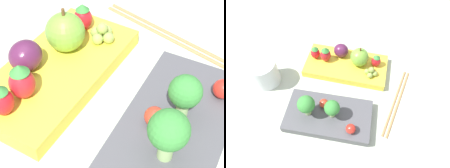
{
  "view_description": "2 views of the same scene",
  "coord_description": "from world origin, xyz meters",
  "views": [
    {
      "loc": [
        0.24,
        0.17,
        0.33
      ],
      "look_at": [
        -0.0,
        -0.0,
        0.03
      ],
      "focal_mm": 60.0,
      "sensor_mm": 36.0,
      "label": 1
    },
    {
      "loc": [
        -0.1,
        0.27,
        0.45
      ],
      "look_at": [
        -0.0,
        -0.0,
        0.03
      ],
      "focal_mm": 32.0,
      "sensor_mm": 36.0,
      "label": 2
    }
  ],
  "objects": [
    {
      "name": "cherry_tomato_1",
      "position": [
        -0.07,
        0.1,
        0.03
      ],
      "size": [
        0.02,
        0.02,
        0.02
      ],
      "color": "red",
      "rests_on": "bento_box_savoury"
    },
    {
      "name": "drinking_cup",
      "position": [
        0.19,
        0.03,
        0.04
      ],
      "size": [
        0.07,
        0.07,
        0.07
      ],
      "color": "silver",
      "rests_on": "ground_plane"
    },
    {
      "name": "broccoli_floret_1",
      "position": [
        0.04,
        0.09,
        0.06
      ],
      "size": [
        0.04,
        0.04,
        0.06
      ],
      "color": "#93B770",
      "rests_on": "bento_box_savoury"
    },
    {
      "name": "apple",
      "position": [
        -0.03,
        -0.1,
        0.05
      ],
      "size": [
        0.05,
        0.05,
        0.06
      ],
      "color": "#70A838",
      "rests_on": "bento_box_fruit"
    },
    {
      "name": "broccoli_floret_0",
      "position": [
        -0.02,
        0.08,
        0.06
      ],
      "size": [
        0.04,
        0.04,
        0.05
      ],
      "color": "#93B770",
      "rests_on": "bento_box_savoury"
    },
    {
      "name": "strawberry_0",
      "position": [
        0.06,
        -0.08,
        0.04
      ],
      "size": [
        0.03,
        0.03,
        0.05
      ],
      "color": "red",
      "rests_on": "bento_box_fruit"
    },
    {
      "name": "plum",
      "position": [
        0.02,
        -0.11,
        0.04
      ],
      "size": [
        0.04,
        0.04,
        0.04
      ],
      "color": "#511E42",
      "rests_on": "bento_box_fruit"
    },
    {
      "name": "bento_box_fruit",
      "position": [
        -0.0,
        -0.08,
        0.01
      ],
      "size": [
        0.24,
        0.14,
        0.02
      ],
      "color": "yellow",
      "rests_on": "ground_plane"
    },
    {
      "name": "strawberry_2",
      "position": [
        -0.08,
        -0.1,
        0.04
      ],
      "size": [
        0.03,
        0.03,
        0.04
      ],
      "color": "red",
      "rests_on": "bento_box_fruit"
    },
    {
      "name": "cherry_tomato_0",
      "position": [
        0.01,
        0.06,
        0.03
      ],
      "size": [
        0.02,
        0.02,
        0.02
      ],
      "color": "red",
      "rests_on": "bento_box_savoury"
    },
    {
      "name": "chopsticks_pair",
      "position": [
        -0.16,
        -0.02,
        0.0
      ],
      "size": [
        0.04,
        0.21,
        0.01
      ],
      "color": "#A37547",
      "rests_on": "ground_plane"
    },
    {
      "name": "ground_plane",
      "position": [
        0.0,
        0.0,
        0.0
      ],
      "size": [
        4.0,
        4.0,
        0.0
      ],
      "primitive_type": "plane",
      "color": "#ADB7A3"
    },
    {
      "name": "grape_cluster",
      "position": [
        -0.07,
        -0.07,
        0.03
      ],
      "size": [
        0.04,
        0.04,
        0.03
      ],
      "color": "#8EA84C",
      "rests_on": "bento_box_fruit"
    },
    {
      "name": "strawberry_1",
      "position": [
        0.09,
        -0.08,
        0.04
      ],
      "size": [
        0.03,
        0.03,
        0.04
      ],
      "color": "red",
      "rests_on": "bento_box_fruit"
    },
    {
      "name": "bento_box_savoury",
      "position": [
        -0.01,
        0.08,
        0.01
      ],
      "size": [
        0.22,
        0.14,
        0.02
      ],
      "color": "#4C4C51",
      "rests_on": "ground_plane"
    }
  ]
}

